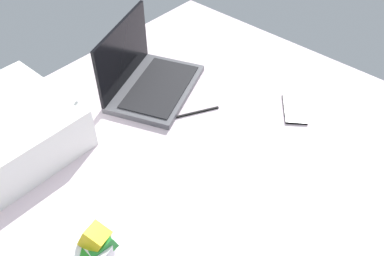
# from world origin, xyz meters

# --- Properties ---
(bed_mattress) EXTENTS (1.80, 1.40, 0.18)m
(bed_mattress) POSITION_xyz_m (0.00, 0.00, 0.09)
(bed_mattress) COLOR silver
(bed_mattress) RESTS_ON ground
(laptop) EXTENTS (0.39, 0.34, 0.23)m
(laptop) POSITION_xyz_m (0.32, 0.38, 0.22)
(laptop) COLOR #4C4C51
(laptop) RESTS_ON bed_mattress
(snack_cup) EXTENTS (0.10, 0.11, 0.15)m
(snack_cup) POSITION_xyz_m (-0.20, -0.01, 0.24)
(snack_cup) COLOR silver
(snack_cup) RESTS_ON bed_mattress
(cell_phone) EXTENTS (0.15, 0.14, 0.01)m
(cell_phone) POSITION_xyz_m (0.56, -0.05, 0.18)
(cell_phone) COLOR black
(cell_phone) RESTS_ON bed_mattress
(charger_cable) EXTENTS (0.15, 0.09, 0.01)m
(charger_cable) POSITION_xyz_m (0.33, 0.18, 0.18)
(charger_cable) COLOR black
(charger_cable) RESTS_ON bed_mattress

